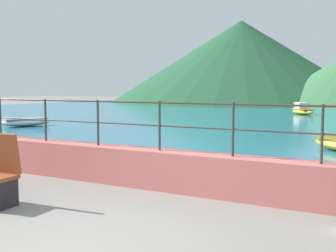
# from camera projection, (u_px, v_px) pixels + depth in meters

# --- Properties ---
(promenade_wall) EXTENTS (20.00, 0.56, 0.70)m
(promenade_wall) POSITION_uv_depth(u_px,v_px,m) (194.00, 173.00, 7.61)
(promenade_wall) COLOR #BC605B
(promenade_wall) RESTS_ON ground
(railing) EXTENTS (18.44, 0.04, 0.90)m
(railing) POSITION_uv_depth(u_px,v_px,m) (195.00, 118.00, 7.52)
(railing) COLOR #383330
(railing) RESTS_ON promenade_wall
(hill_main) EXTENTS (30.50, 30.50, 9.51)m
(hill_main) POSITION_uv_depth(u_px,v_px,m) (241.00, 62.00, 50.75)
(hill_main) COLOR #1E4C2D
(hill_main) RESTS_ON ground
(boat_1) EXTENTS (2.11, 2.37, 0.76)m
(boat_1) POSITION_uv_depth(u_px,v_px,m) (302.00, 110.00, 28.01)
(boat_1) COLOR gold
(boat_1) RESTS_ON lake_water
(boat_4) EXTENTS (1.84, 2.46, 0.36)m
(boat_4) POSITION_uv_depth(u_px,v_px,m) (25.00, 122.00, 19.71)
(boat_4) COLOR white
(boat_4) RESTS_ON lake_water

